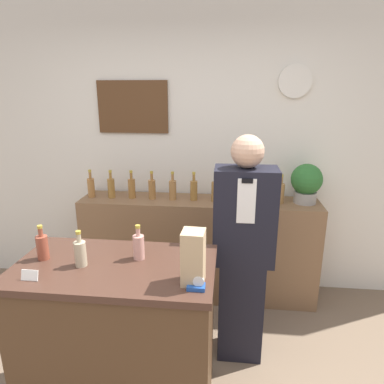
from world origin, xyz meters
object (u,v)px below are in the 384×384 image
(shopkeeper, at_px, (243,253))
(tape_dispenser, at_px, (197,285))
(potted_plant, at_px, (306,182))
(paper_bag, at_px, (193,257))

(shopkeeper, distance_m, tape_dispenser, 0.79)
(shopkeeper, distance_m, potted_plant, 1.02)
(potted_plant, relative_size, tape_dispenser, 3.90)
(shopkeeper, height_order, paper_bag, shopkeeper)
(paper_bag, bearing_deg, tape_dispenser, -66.95)
(paper_bag, bearing_deg, shopkeeper, 67.13)
(shopkeeper, bearing_deg, paper_bag, -112.87)
(tape_dispenser, bearing_deg, shopkeeper, 70.45)
(potted_plant, height_order, tape_dispenser, potted_plant)
(shopkeeper, xyz_separation_m, potted_plant, (0.56, 0.78, 0.33))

